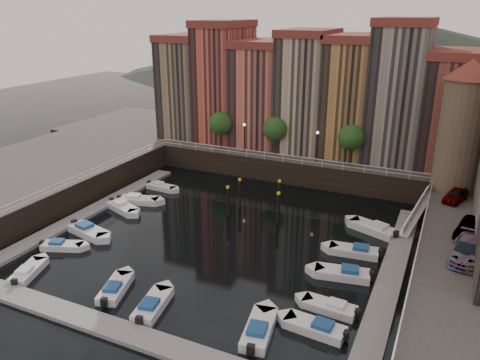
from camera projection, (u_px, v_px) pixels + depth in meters
The scene contains 31 objects.
ground at pixel (227, 234), 47.25m from camera, with size 200.00×200.00×0.00m, color black.
quay_far at pixel (306, 153), 68.87m from camera, with size 80.00×20.00×3.00m, color black.
quay_left at pixel (12, 185), 56.16m from camera, with size 20.00×36.00×3.00m, color black.
dock_left at pixel (95, 209), 52.78m from camera, with size 2.00×28.00×0.35m, color gray.
dock_right at pixel (392, 273), 39.90m from camera, with size 2.00×28.00×0.35m, color gray.
dock_near at pixel (119, 331), 32.72m from camera, with size 30.00×2.00×0.35m, color gray.
mountains at pixel (399, 58), 137.49m from camera, with size 145.00×100.00×18.00m.
far_terrace at pixel (328, 93), 62.18m from camera, with size 48.70×10.30×17.50m.
corner_tower at pixel (463, 124), 48.15m from camera, with size 5.20×5.20×13.80m.
promenade_trees at pixel (280, 130), 61.02m from camera, with size 21.20×3.20×5.20m.
street_lamps at pixel (279, 137), 60.27m from camera, with size 10.36×0.36×4.18m.
railings at pixel (247, 184), 50.11m from camera, with size 36.08×34.04×0.52m.
gangway at pixel (418, 209), 48.31m from camera, with size 2.78×8.32×3.73m.
mooring_pilings at pixel (256, 200), 51.47m from camera, with size 5.97×4.48×3.78m.
boat_left_0 at pixel (62, 246), 44.23m from camera, with size 4.14×2.76×0.94m.
boat_left_1 at pixel (88, 231), 46.99m from camera, with size 5.16×2.83×1.15m.
boat_left_2 at pixel (122, 207), 52.68m from camera, with size 4.83×3.14×1.09m.
boat_left_3 at pixel (138, 200), 54.68m from camera, with size 4.97×3.00×1.11m.
boat_left_4 at pixel (161, 187), 58.90m from camera, with size 4.20×1.77×0.95m.
boat_right_0 at pixel (316, 328), 32.76m from camera, with size 4.65×2.01×1.05m.
boat_right_1 at pixel (331, 307), 35.05m from camera, with size 4.35×1.84×0.99m.
boat_right_2 at pixel (344, 274), 39.44m from camera, with size 4.96×2.53×1.11m.
boat_right_3 at pixel (355, 251), 43.13m from camera, with size 4.80×2.18×1.08m.
boat_right_4 at pixel (374, 229), 47.47m from camera, with size 5.28×3.55×1.19m.
boat_near_0 at pixel (28, 272), 39.81m from camera, with size 2.71×4.36×0.98m.
boat_near_1 at pixel (115, 288), 37.37m from camera, with size 2.82×4.63×1.04m.
boat_near_2 at pixel (152, 305), 35.22m from camera, with size 2.47×4.78×1.07m.
boat_near_3 at pixel (259, 330), 32.47m from camera, with size 2.56×5.06×1.13m.
car_a at pixel (455, 196), 47.13m from camera, with size 1.54×3.83×1.31m, color gray.
car_b at pixel (471, 229), 39.88m from camera, with size 1.53×4.40×1.45m, color gray.
car_c at pixel (467, 251), 36.12m from camera, with size 2.19×5.40×1.57m, color gray.
Camera 1 is at (19.14, -37.99, 21.32)m, focal length 35.00 mm.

